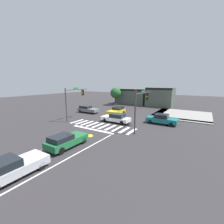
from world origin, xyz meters
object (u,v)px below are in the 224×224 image
car_teal (162,119)px  car_gray (88,109)px  traffic_signal_southeast (141,102)px  car_yellow (117,111)px  car_white (116,118)px  car_green (66,140)px  car_silver (10,168)px  roadside_tree (116,93)px  traffic_signal_southwest (74,97)px

car_teal → car_gray: bearing=177.7°
traffic_signal_southeast → car_yellow: traffic_signal_southeast is taller
car_white → car_green: car_white is taller
car_yellow → car_green: bearing=12.5°
car_silver → car_green: bearing=6.6°
car_silver → car_white: bearing=4.2°
car_silver → roadside_tree: size_ratio=0.89×
traffic_signal_southeast → car_gray: size_ratio=1.20×
traffic_signal_southeast → car_white: traffic_signal_southeast is taller
car_gray → car_yellow: bearing=15.1°
car_yellow → car_silver: bearing=11.1°
car_green → car_white: bearing=3.1°
traffic_signal_southeast → car_white: bearing=71.4°
car_white → car_green: 10.63m
traffic_signal_southeast → car_yellow: size_ratio=1.22×
traffic_signal_southwest → car_yellow: size_ratio=1.22×
roadside_tree → traffic_signal_southeast: bearing=-50.8°
traffic_signal_southwest → car_gray: 6.88m
traffic_signal_southeast → car_silver: traffic_signal_southeast is taller
car_yellow → car_gray: bearing=-74.9°
traffic_signal_southeast → car_gray: (-13.70, 5.13, -2.98)m
car_white → car_green: bearing=93.1°
car_green → car_yellow: 16.19m
traffic_signal_southeast → traffic_signal_southwest: 11.48m
car_white → car_teal: size_ratio=1.04×
traffic_signal_southeast → traffic_signal_southwest: (-11.46, -0.61, 0.08)m
roadside_tree → car_silver: bearing=-71.5°
car_gray → roadside_tree: (-0.38, 12.14, 2.63)m
traffic_signal_southeast → roadside_tree: traffic_signal_southeast is taller
car_green → roadside_tree: (-9.96, 26.31, 2.66)m
car_white → car_yellow: (-2.94, 5.19, 0.01)m
traffic_signal_southeast → car_gray: traffic_signal_southeast is taller
car_green → roadside_tree: 28.25m
traffic_signal_southwest → roadside_tree: size_ratio=1.11×
car_white → car_silver: (1.17, -15.83, -0.01)m
car_teal → roadside_tree: size_ratio=0.92×
car_teal → car_gray: 15.37m
roadside_tree → car_yellow: bearing=-58.4°
traffic_signal_southwest → car_green: bearing=-138.9°
car_white → car_teal: (6.35, 2.94, 0.03)m
car_white → roadside_tree: (-9.39, 15.69, 2.65)m
car_white → car_yellow: car_yellow is taller
traffic_signal_southeast → car_silver: bearing=166.1°
traffic_signal_southeast → car_white: size_ratio=1.17×
car_silver → car_green: (-0.60, 5.22, 0.00)m
car_white → car_teal: car_teal is taller
car_gray → traffic_signal_southeast: bearing=-20.5°
car_white → traffic_signal_southwest: bearing=17.9°
traffic_signal_southeast → car_teal: (1.66, 4.52, -2.97)m
car_yellow → traffic_signal_southwest: bearing=-27.4°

